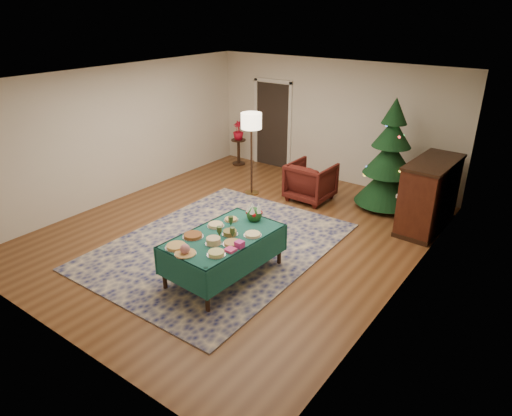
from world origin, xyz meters
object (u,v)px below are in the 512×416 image
Objects in this scene: gift_box at (240,244)px; buffet_table at (224,244)px; potted_plant at (238,134)px; armchair at (311,180)px; floor_lamp at (251,126)px; side_table at (239,152)px; piano at (429,196)px; christmas_tree at (389,160)px.

buffet_table is at bearing 161.03° from gift_box.
armchair is at bearing -19.50° from potted_plant.
buffet_table is 3.43m from floor_lamp.
floor_lamp is 2.34m from side_table.
piano reaches higher than potted_plant.
side_table is 1.40× the size of potted_plant.
gift_box is at bearing -18.97° from buffet_table.
potted_plant reaches higher than armchair.
side_table is at bearing 128.30° from gift_box.
floor_lamp is at bearing 124.04° from gift_box.
gift_box is 3.71m from floor_lamp.
floor_lamp is 2.70× the size of side_table.
floor_lamp is (-2.03, 3.01, 0.76)m from gift_box.
armchair is (-0.45, 3.35, -0.11)m from buffet_table.
side_table is (-3.09, 4.28, -0.23)m from buffet_table.
armchair is (-0.85, 3.49, -0.29)m from gift_box.
floor_lamp reaches higher than side_table.
gift_box is at bearing -51.70° from side_table.
buffet_table is 4.04m from christmas_tree.
armchair is at bearing -158.35° from christmas_tree.
potted_plant is (-1.46, 1.41, -0.71)m from floor_lamp.
buffet_table is 16.57× the size of gift_box.
armchair is at bearing -177.85° from piano.
armchair is 1.35× the size of side_table.
floor_lamp is 3.77× the size of potted_plant.
piano is at bearing 60.88° from buffet_table.
armchair is 0.40× the size of christmas_tree.
potted_plant reaches higher than side_table.
piano is (1.51, 3.57, -0.10)m from gift_box.
potted_plant is at bearing -18.30° from armchair.
christmas_tree is (2.58, 1.03, -0.50)m from floor_lamp.
armchair is at bearing 21.92° from floor_lamp.
gift_box is 5.65m from side_table.
floor_lamp is 2.15m from potted_plant.
floor_lamp is (-1.18, -0.47, 1.05)m from armchair.
christmas_tree is (0.95, 3.90, 0.44)m from buffet_table.
piano is at bearing -25.98° from christmas_tree.
buffet_table is 3.90× the size of potted_plant.
armchair is 1.65m from floor_lamp.
buffet_table is 3.38m from armchair.
side_table is at bearing 125.79° from buffet_table.
side_table is at bearing -45.00° from potted_plant.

